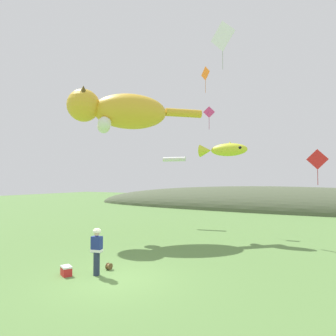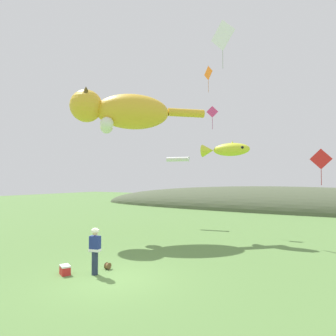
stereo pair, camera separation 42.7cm
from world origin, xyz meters
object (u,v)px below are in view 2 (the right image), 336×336
at_px(kite_fish_windsock, 226,150).
at_px(kite_diamond_pink, 212,112).
at_px(kite_tube_streamer, 178,159).
at_px(festival_attendant, 95,250).
at_px(picnic_cooler, 65,270).
at_px(kite_giant_cat, 123,112).
at_px(kite_diamond_white, 223,35).
at_px(kite_spool, 108,266).
at_px(kite_diamond_orange, 208,73).
at_px(kite_diamond_red, 321,159).

bearing_deg(kite_fish_windsock, kite_diamond_pink, 126.22).
bearing_deg(kite_fish_windsock, kite_tube_streamer, 148.41).
xyz_separation_m(festival_attendant, picnic_cooler, (-0.99, -0.58, -0.77)).
bearing_deg(kite_giant_cat, kite_diamond_white, -14.10).
relative_size(festival_attendant, kite_fish_windsock, 0.56).
bearing_deg(kite_giant_cat, kite_tube_streamer, 81.10).
bearing_deg(picnic_cooler, festival_attendant, 30.41).
xyz_separation_m(picnic_cooler, kite_diamond_white, (4.39, 5.60, 10.50)).
height_order(festival_attendant, picnic_cooler, festival_attendant).
height_order(festival_attendant, kite_giant_cat, kite_giant_cat).
height_order(picnic_cooler, kite_tube_streamer, kite_tube_streamer).
distance_m(kite_fish_windsock, kite_tube_streamer, 6.20).
xyz_separation_m(festival_attendant, kite_spool, (-0.05, 0.79, -0.82)).
relative_size(kite_diamond_white, kite_diamond_pink, 1.35).
height_order(picnic_cooler, kite_diamond_orange, kite_diamond_orange).
bearing_deg(kite_fish_windsock, kite_diamond_orange, 139.49).
distance_m(festival_attendant, kite_diamond_orange, 15.37).
relative_size(festival_attendant, kite_spool, 6.59).
bearing_deg(festival_attendant, picnic_cooler, -149.59).
distance_m(festival_attendant, kite_giant_cat, 10.99).
bearing_deg(kite_diamond_pink, festival_attendant, -88.92).
bearing_deg(kite_diamond_pink, kite_giant_cat, -126.63).
height_order(kite_giant_cat, kite_diamond_red, kite_giant_cat).
relative_size(picnic_cooler, kite_diamond_red, 0.28).
relative_size(kite_fish_windsock, kite_diamond_pink, 1.76).
xyz_separation_m(kite_spool, kite_fish_windsock, (1.89, 8.91, 5.46)).
bearing_deg(kite_giant_cat, kite_diamond_pink, 53.37).
xyz_separation_m(kite_fish_windsock, kite_tube_streamer, (-5.28, 3.25, -0.23)).
xyz_separation_m(kite_diamond_white, kite_diamond_pink, (-3.63, 7.52, -1.86)).
bearing_deg(kite_diamond_white, kite_diamond_pink, 115.79).
distance_m(kite_diamond_white, kite_diamond_red, 8.93).
height_order(kite_tube_streamer, kite_diamond_white, kite_diamond_white).
bearing_deg(kite_fish_windsock, picnic_cooler, -105.43).
xyz_separation_m(kite_fish_windsock, kite_diamond_pink, (-2.08, 2.84, 3.22)).
distance_m(kite_spool, kite_tube_streamer, 13.65).
bearing_deg(kite_diamond_pink, kite_fish_windsock, -53.78).
relative_size(kite_tube_streamer, kite_diamond_red, 0.93).
height_order(kite_fish_windsock, kite_diamond_white, kite_diamond_white).
distance_m(festival_attendant, kite_diamond_pink, 14.79).
bearing_deg(festival_attendant, kite_diamond_pink, 91.08).
height_order(kite_fish_windsock, kite_tube_streamer, kite_fish_windsock).
bearing_deg(kite_tube_streamer, kite_diamond_red, -12.45).
bearing_deg(picnic_cooler, kite_tube_streamer, 100.23).
height_order(picnic_cooler, kite_fish_windsock, kite_fish_windsock).
relative_size(picnic_cooler, kite_tube_streamer, 0.30).
distance_m(festival_attendant, kite_spool, 1.14).
distance_m(festival_attendant, picnic_cooler, 1.39).
height_order(festival_attendant, kite_diamond_pink, kite_diamond_pink).
bearing_deg(festival_attendant, kite_diamond_white, 55.87).
relative_size(kite_diamond_red, kite_diamond_pink, 1.17).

